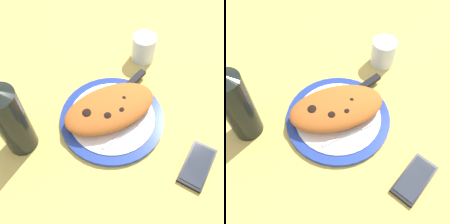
{
  "view_description": "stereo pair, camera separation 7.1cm",
  "coord_description": "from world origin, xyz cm",
  "views": [
    {
      "loc": [
        -19.36,
        -34.93,
        62.01
      ],
      "look_at": [
        0.0,
        0.0,
        3.57
      ],
      "focal_mm": 41.36,
      "sensor_mm": 36.0,
      "label": 1
    },
    {
      "loc": [
        -12.9,
        -37.8,
        62.01
      ],
      "look_at": [
        0.0,
        0.0,
        3.57
      ],
      "focal_mm": 41.36,
      "sensor_mm": 36.0,
      "label": 2
    }
  ],
  "objects": [
    {
      "name": "ground_plane",
      "position": [
        0.0,
        0.0,
        -1.5
      ],
      "size": [
        150.0,
        150.0,
        3.0
      ],
      "primitive_type": "cube",
      "color": "#DBB756"
    },
    {
      "name": "plate",
      "position": [
        0.0,
        0.0,
        0.74
      ],
      "size": [
        29.26,
        29.26,
        1.57
      ],
      "color": "#233D99",
      "rests_on": "ground_plane"
    },
    {
      "name": "calzone",
      "position": [
        -0.22,
        1.1,
        4.2
      ],
      "size": [
        26.87,
        15.47,
        5.22
      ],
      "color": "#C16023",
      "rests_on": "plate"
    },
    {
      "name": "fork",
      "position": [
        2.2,
        -5.87,
        1.77
      ],
      "size": [
        15.67,
        4.46,
        0.4
      ],
      "color": "silver",
      "rests_on": "plate"
    },
    {
      "name": "knife",
      "position": [
        9.05,
        6.66,
        2.06
      ],
      "size": [
        22.62,
        10.34,
        1.2
      ],
      "color": "silver",
      "rests_on": "plate"
    },
    {
      "name": "smartphone",
      "position": [
        11.96,
        -22.99,
        0.56
      ],
      "size": [
        14.16,
        11.83,
        1.16
      ],
      "color": "black",
      "rests_on": "ground_plane"
    },
    {
      "name": "water_glass",
      "position": [
        21.08,
        16.72,
        3.87
      ],
      "size": [
        7.78,
        7.78,
        8.73
      ],
      "color": "silver",
      "rests_on": "ground_plane"
    },
    {
      "name": "wine_bottle",
      "position": [
        -24.44,
        4.85,
        11.98
      ],
      "size": [
        7.74,
        7.74,
        30.36
      ],
      "color": "black",
      "rests_on": "ground_plane"
    }
  ]
}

